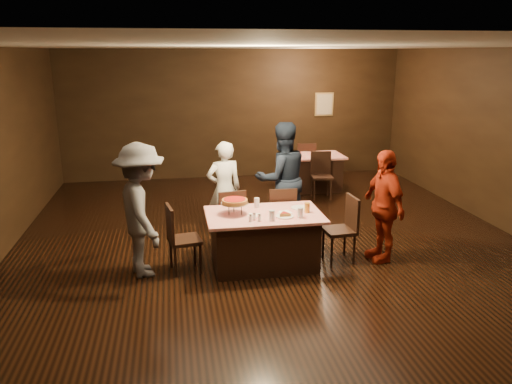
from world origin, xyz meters
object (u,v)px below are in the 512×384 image
Objects in this scene: chair_end_left at (185,238)px; diner_grey_knit at (142,210)px; main_table at (264,240)px; glass_front_left at (272,215)px; plate_empty at (300,208)px; diner_red_shirt at (383,206)px; glass_back at (257,203)px; chair_far_right at (280,215)px; chair_back_far at (305,162)px; diner_white_jacket at (224,189)px; diner_navy_hoodie at (282,179)px; glass_amber at (307,208)px; back_table at (312,172)px; pizza_stand at (235,201)px; glass_front_right at (300,213)px; chair_back_near at (322,176)px; chair_end_right at (339,229)px; chair_far_left at (229,218)px.

diner_grey_knit reaches higher than chair_end_left.
chair_end_left is (-1.10, 0.00, 0.09)m from main_table.
plate_empty is at bearing 41.99° from glass_front_left.
glass_back is at bearing -108.40° from diner_red_shirt.
chair_far_right and chair_back_far have the same top height.
main_table is 0.69m from plate_empty.
plate_empty is at bearing 120.17° from diner_white_jacket.
glass_amber is at bearing 83.21° from diner_navy_hoodie.
back_table is at bearing 71.31° from plate_empty.
diner_white_jacket reaches higher than chair_back_far.
chair_far_right is 1.59m from diner_red_shirt.
glass_amber reaches higher than plate_empty.
glass_back is at bearing 35.54° from pizza_stand.
main_table and back_table have the same top height.
diner_red_shirt reaches higher than diner_white_jacket.
glass_front_left is (-0.50, -0.45, 0.06)m from plate_empty.
diner_grey_knit is 2.12m from glass_front_right.
chair_end_left is at bearing -175.91° from pizza_stand.
chair_back_near is at bearing 171.90° from diner_red_shirt.
pizza_stand reaches higher than plate_empty.
main_table is at bearing -105.62° from diner_grey_knit.
diner_navy_hoodie is at bearing 67.10° from main_table.
chair_end_right is 6.79× the size of glass_front_right.
glass_front_right is at bearing -126.87° from glass_amber.
diner_grey_knit reaches higher than chair_back_near.
main_table is 0.85m from chair_far_left.
diner_grey_knit is (-0.55, 0.01, 0.43)m from chair_end_left.
main_table is 0.86× the size of diner_navy_hoodie.
glass_front_left is at bearing -155.56° from glass_amber.
chair_far_left is 4.28m from chair_back_far.
glass_back is (-0.65, 0.35, 0.00)m from glass_amber.
pizza_stand reaches higher than chair_back_far.
diner_grey_knit is 1.73m from glass_front_left.
glass_amber reaches higher than back_table.
back_table is at bearing 97.32° from chair_back_near.
plate_empty is at bearing -109.05° from chair_end_right.
chair_end_right is 1.15m from glass_front_left.
glass_front_right is (-0.65, -0.25, 0.37)m from chair_end_right.
diner_red_shirt is 1.12m from glass_amber.
glass_back is at bearing 99.46° from main_table.
plate_empty is at bearing 104.81° from chair_far_right.
chair_back_far is at bearing 75.07° from glass_amber.
glass_front_right is at bearing 7.13° from glass_front_left.
chair_far_left is 1.51m from diner_grey_knit.
glass_back is (-1.84, -4.13, 0.37)m from chair_back_far.
chair_end_left is 0.51× the size of diner_navy_hoodie.
glass_front_right is at bearing 93.64° from chair_far_right.
glass_amber is at bearing -75.96° from plate_empty.
chair_end_right is 0.60× the size of diner_white_jacket.
chair_far_left is 6.79× the size of glass_front_left.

